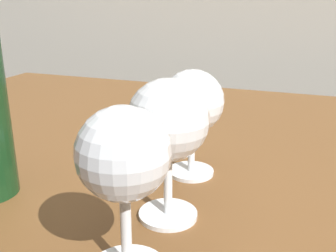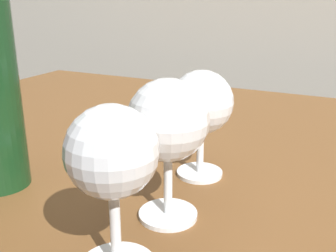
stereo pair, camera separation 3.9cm
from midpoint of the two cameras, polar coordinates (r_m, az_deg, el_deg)
dining_table at (r=0.62m, az=16.10°, el=-12.79°), size 1.48×0.84×0.77m
wine_glass_amber at (r=0.31m, az=-4.51°, el=-4.67°), size 0.07×0.07×0.15m
wine_glass_port at (r=0.39m, az=2.87°, el=0.22°), size 0.08×0.08×0.15m
wine_glass_rose at (r=0.49m, az=7.09°, el=2.97°), size 0.08×0.08×0.14m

